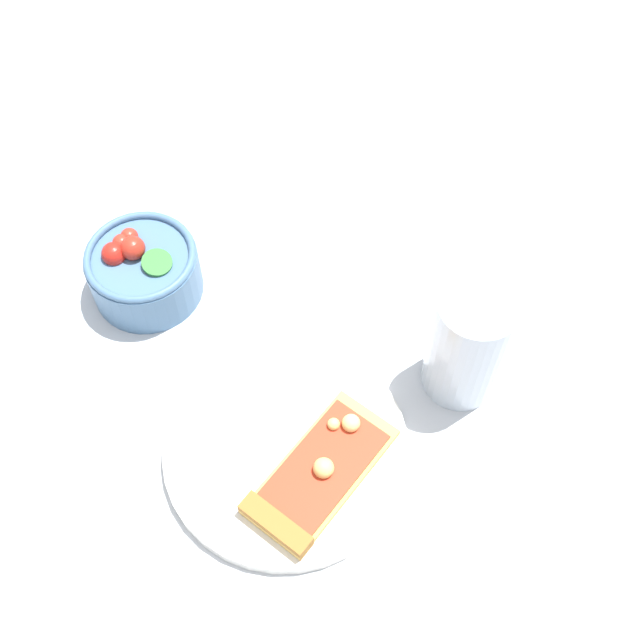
% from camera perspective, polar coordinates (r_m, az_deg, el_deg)
% --- Properties ---
extents(ground_plane, '(2.40, 2.40, 0.00)m').
position_cam_1_polar(ground_plane, '(0.84, -1.10, -7.59)').
color(ground_plane, silver).
rests_on(ground_plane, ground).
extents(plate, '(0.24, 0.24, 0.01)m').
position_cam_1_polar(plate, '(0.82, -2.33, -8.81)').
color(plate, white).
rests_on(plate, ground_plane).
extents(pizza_slice_main, '(0.16, 0.16, 0.03)m').
position_cam_1_polar(pizza_slice_main, '(0.80, -0.31, -10.66)').
color(pizza_slice_main, '#E5B256').
rests_on(pizza_slice_main, plate).
extents(salad_bowl, '(0.12, 0.12, 0.08)m').
position_cam_1_polar(salad_bowl, '(0.91, -11.96, 3.37)').
color(salad_bowl, '#4C7299').
rests_on(salad_bowl, ground_plane).
extents(soda_glass, '(0.08, 0.08, 0.14)m').
position_cam_1_polar(soda_glass, '(0.82, 10.03, -1.75)').
color(soda_glass, silver).
rests_on(soda_glass, ground_plane).
extents(paper_napkin, '(0.11, 0.14, 0.00)m').
position_cam_1_polar(paper_napkin, '(0.96, 4.70, 5.48)').
color(paper_napkin, white).
rests_on(paper_napkin, ground_plane).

